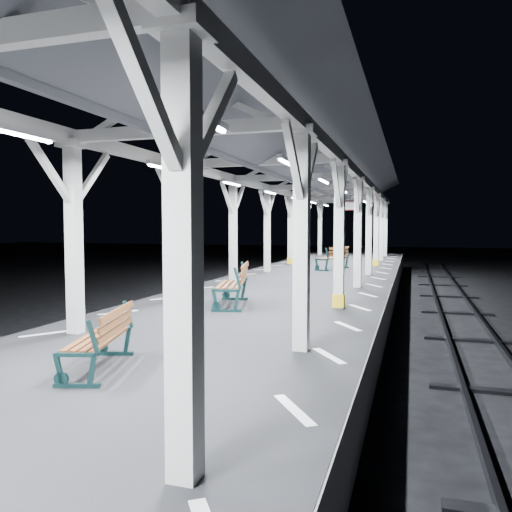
% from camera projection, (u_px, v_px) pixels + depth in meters
% --- Properties ---
extents(ground, '(120.00, 120.00, 0.00)m').
position_uv_depth(ground, '(225.00, 368.00, 10.06)').
color(ground, black).
rests_on(ground, ground).
extents(platform, '(6.00, 50.00, 1.00)m').
position_uv_depth(platform, '(225.00, 344.00, 10.02)').
color(platform, black).
rests_on(platform, ground).
extents(hazard_stripes_left, '(1.00, 48.00, 0.01)m').
position_uv_depth(hazard_stripes_left, '(118.00, 313.00, 10.73)').
color(hazard_stripes_left, silver).
rests_on(hazard_stripes_left, platform).
extents(hazard_stripes_right, '(1.00, 48.00, 0.01)m').
position_uv_depth(hazard_stripes_right, '(348.00, 326.00, 9.26)').
color(hazard_stripes_right, silver).
rests_on(hazard_stripes_right, platform).
extents(track_left, '(2.20, 60.00, 0.16)m').
position_uv_depth(track_left, '(23.00, 346.00, 11.54)').
color(track_left, '#2D2D33').
rests_on(track_left, ground).
extents(track_right, '(2.20, 60.00, 0.16)m').
position_uv_depth(track_right, '(497.00, 388.00, 8.56)').
color(track_right, '#2D2D33').
rests_on(track_right, ground).
extents(canopy, '(5.40, 49.00, 4.65)m').
position_uv_depth(canopy, '(223.00, 139.00, 9.75)').
color(canopy, silver).
rests_on(canopy, platform).
extents(bench_near, '(0.94, 1.59, 0.81)m').
position_uv_depth(bench_near, '(104.00, 337.00, 6.45)').
color(bench_near, '#123030').
rests_on(bench_near, platform).
extents(bench_mid, '(1.09, 1.93, 0.99)m').
position_uv_depth(bench_mid, '(235.00, 283.00, 11.62)').
color(bench_mid, '#123030').
rests_on(bench_mid, platform).
extents(bench_far, '(1.25, 1.93, 0.98)m').
position_uv_depth(bench_far, '(335.00, 257.00, 21.19)').
color(bench_far, '#123030').
rests_on(bench_far, platform).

